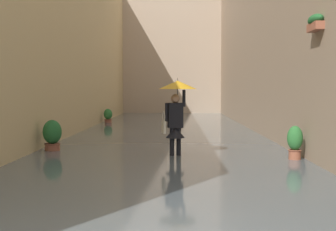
{
  "coord_description": "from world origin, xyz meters",
  "views": [
    {
      "loc": [
        -0.36,
        3.49,
        1.86
      ],
      "look_at": [
        -0.13,
        -8.57,
        1.17
      ],
      "focal_mm": 48.68,
      "sensor_mm": 36.0,
      "label": 1
    }
  ],
  "objects_px": {
    "person_wading": "(176,103)",
    "potted_plant_mid_left": "(295,143)",
    "potted_plant_near_right": "(52,136)",
    "potted_plant_mid_right": "(108,116)"
  },
  "relations": [
    {
      "from": "potted_plant_near_right",
      "to": "potted_plant_mid_right",
      "type": "height_order",
      "value": "potted_plant_near_right"
    },
    {
      "from": "potted_plant_mid_left",
      "to": "potted_plant_near_right",
      "type": "distance_m",
      "value": 6.6
    },
    {
      "from": "person_wading",
      "to": "potted_plant_mid_left",
      "type": "height_order",
      "value": "person_wading"
    },
    {
      "from": "potted_plant_mid_right",
      "to": "potted_plant_near_right",
      "type": "bearing_deg",
      "value": 90.36
    },
    {
      "from": "potted_plant_mid_right",
      "to": "potted_plant_mid_left",
      "type": "bearing_deg",
      "value": 117.67
    },
    {
      "from": "potted_plant_near_right",
      "to": "potted_plant_mid_left",
      "type": "bearing_deg",
      "value": 166.73
    },
    {
      "from": "potted_plant_mid_left",
      "to": "potted_plant_mid_right",
      "type": "height_order",
      "value": "potted_plant_mid_left"
    },
    {
      "from": "person_wading",
      "to": "potted_plant_mid_left",
      "type": "xyz_separation_m",
      "value": [
        -2.92,
        0.61,
        -0.97
      ]
    },
    {
      "from": "person_wading",
      "to": "potted_plant_near_right",
      "type": "bearing_deg",
      "value": -14.56
    },
    {
      "from": "person_wading",
      "to": "potted_plant_mid_right",
      "type": "bearing_deg",
      "value": -73.13
    }
  ]
}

